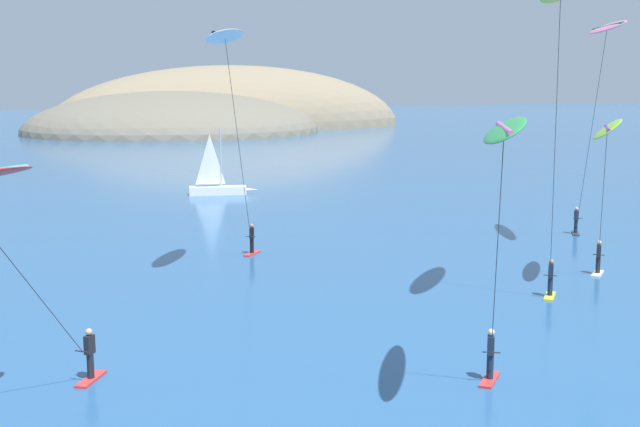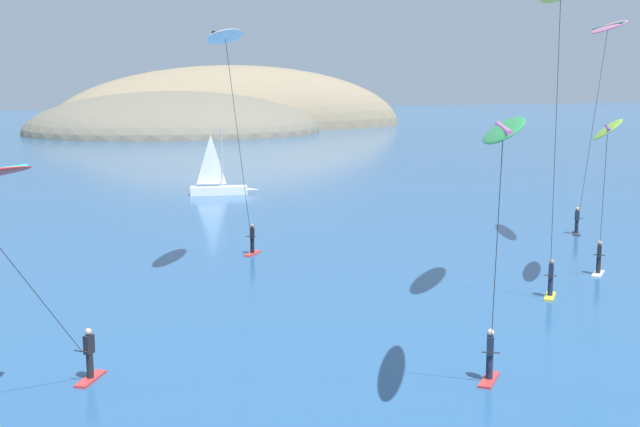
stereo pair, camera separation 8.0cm
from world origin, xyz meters
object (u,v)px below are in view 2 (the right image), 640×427
Objects in this scene: kitesurfer_lime at (607,141)px; kitesurfer_pink at (605,45)px; sailboat_near at (222,187)px; kitesurfer_green at (502,153)px; kitesurfer_yellow at (560,12)px; kitesurfer_white at (228,56)px.

kitesurfer_lime is 0.61× the size of kitesurfer_pink.
kitesurfer_pink is at bearing -68.05° from sailboat_near.
kitesurfer_pink is at bearing 47.01° from kitesurfer_lime.
kitesurfer_green is at bearing -144.75° from kitesurfer_lime.
kitesurfer_green is at bearing -140.52° from kitesurfer_pink.
kitesurfer_yellow is 14.61m from kitesurfer_pink.
kitesurfer_lime is at bearing -81.04° from sailboat_near.
kitesurfer_lime is at bearing 35.25° from kitesurfer_green.
kitesurfer_green is (-7.70, -46.99, 6.79)m from sailboat_near.
kitesurfer_yellow is at bearing -156.87° from kitesurfer_lime.
kitesurfer_green reaches higher than sailboat_near.
sailboat_near is at bearing 72.12° from kitesurfer_white.
kitesurfer_yellow reaches higher than kitesurfer_pink.
kitesurfer_lime is 17.99m from kitesurfer_white.
kitesurfer_pink is at bearing -6.04° from kitesurfer_white.
sailboat_near is 41.20m from kitesurfer_yellow.
kitesurfer_white is 21.55m from kitesurfer_pink.
sailboat_near is 38.34m from kitesurfer_lime.
sailboat_near is 0.46× the size of kitesurfer_pink.
kitesurfer_lime is 10.52m from kitesurfer_pink.
kitesurfer_yellow is (0.83, -39.55, 11.52)m from sailboat_near.
kitesurfer_green is 26.22m from kitesurfer_pink.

